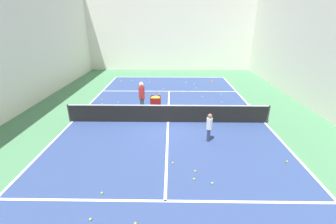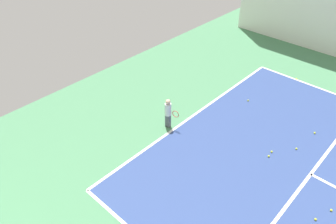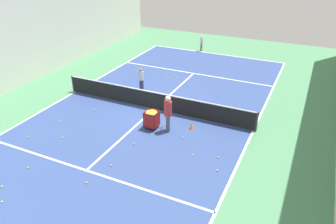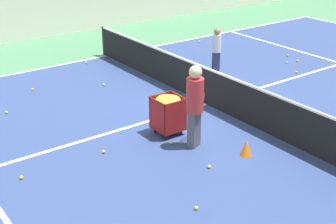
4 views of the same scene
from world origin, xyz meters
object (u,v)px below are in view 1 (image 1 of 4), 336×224
tennis_net (168,113)px  child_midcourt (209,126)px  training_cone_0 (125,112)px  coach_at_net (142,95)px  ball_cart (156,100)px  training_cone_1 (212,81)px

tennis_net → child_midcourt: child_midcourt is taller
tennis_net → training_cone_0: (-2.56, 1.09, -0.35)m
coach_at_net → training_cone_0: bearing=-78.1°
ball_cart → training_cone_0: ball_cart is taller
child_midcourt → tennis_net: bearing=60.7°
tennis_net → ball_cart: (-0.79, 1.78, 0.12)m
training_cone_1 → ball_cart: bearing=-123.9°
coach_at_net → training_cone_0: coach_at_net is taller
child_midcourt → training_cone_1: 10.86m
coach_at_net → child_midcourt: bearing=22.7°
training_cone_0 → coach_at_net: bearing=32.5°
child_midcourt → training_cone_1: child_midcourt is taller
coach_at_net → tennis_net: bearing=22.8°
child_midcourt → ball_cart: 4.65m
child_midcourt → training_cone_0: size_ratio=3.95×
child_midcourt → training_cone_1: size_ratio=4.19×
tennis_net → coach_at_net: (-1.61, 1.70, 0.52)m
child_midcourt → training_cone_0: child_midcourt is taller
training_cone_0 → ball_cart: bearing=21.4°
child_midcourt → training_cone_1: (1.93, 10.67, -0.61)m
coach_at_net → child_midcourt: size_ratio=1.35×
coach_at_net → training_cone_1: size_ratio=5.64×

